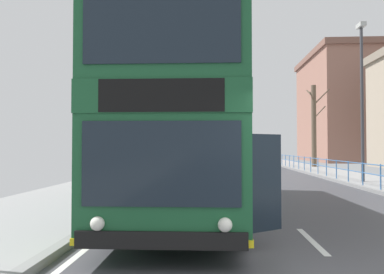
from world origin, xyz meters
The scene contains 5 objects.
double_decker_bus_main centered at (-2.56, 5.99, 2.32)m, with size 3.27×10.86×4.43m.
pedestrian_railing_far_kerb centered at (4.45, 15.10, 0.78)m, with size 0.05×30.50×0.95m.
street_lamp_far_side centered at (5.16, 13.51, 4.46)m, with size 0.28×0.60×7.43m.
bare_tree_far_01 centered at (6.56, 27.30, 3.65)m, with size 1.87×2.30×6.77m.
background_building_00 centered at (16.95, 44.05, 6.82)m, with size 13.54×15.36×13.59m.
Camera 1 is at (-1.80, -4.49, 1.71)m, focal length 35.29 mm.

